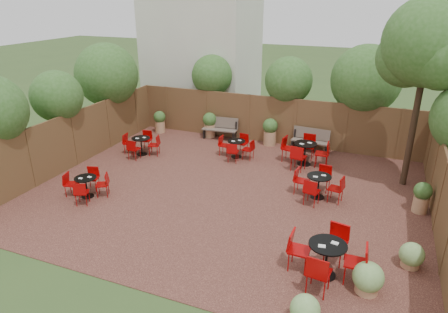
% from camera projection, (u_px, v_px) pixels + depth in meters
% --- Properties ---
extents(ground, '(80.00, 80.00, 0.00)m').
position_uv_depth(ground, '(227.00, 192.00, 12.90)').
color(ground, '#354F23').
rests_on(ground, ground).
extents(courtyard_paving, '(12.00, 10.00, 0.02)m').
position_uv_depth(courtyard_paving, '(227.00, 192.00, 12.90)').
color(courtyard_paving, '#361B16').
rests_on(courtyard_paving, ground).
extents(fence_back, '(12.00, 0.08, 2.00)m').
position_uv_depth(fence_back, '(271.00, 120.00, 16.82)').
color(fence_back, brown).
rests_on(fence_back, ground).
extents(fence_left, '(0.08, 10.00, 2.00)m').
position_uv_depth(fence_left, '(74.00, 139.00, 14.61)').
color(fence_left, brown).
rests_on(fence_left, ground).
extents(fence_right, '(0.08, 10.00, 2.00)m').
position_uv_depth(fence_right, '(442.00, 197.00, 10.44)').
color(fence_right, brown).
rests_on(fence_right, ground).
extents(neighbour_building, '(5.00, 4.00, 8.00)m').
position_uv_depth(neighbour_building, '(202.00, 35.00, 19.83)').
color(neighbour_building, beige).
rests_on(neighbour_building, ground).
extents(overhang_foliage, '(15.58, 10.74, 2.71)m').
position_uv_depth(overhang_foliage, '(225.00, 86.00, 15.00)').
color(overhang_foliage, '#2C551B').
rests_on(overhang_foliage, ground).
extents(courtyard_tree, '(2.80, 2.70, 5.93)m').
position_uv_depth(courtyard_tree, '(427.00, 48.00, 11.77)').
color(courtyard_tree, black).
rests_on(courtyard_tree, courtyard_paving).
extents(park_bench_left, '(1.55, 0.62, 0.94)m').
position_uv_depth(park_bench_left, '(220.00, 128.00, 17.44)').
color(park_bench_left, brown).
rests_on(park_bench_left, courtyard_paving).
extents(park_bench_right, '(1.52, 0.61, 0.92)m').
position_uv_depth(park_bench_right, '(311.00, 140.00, 16.08)').
color(park_bench_right, brown).
rests_on(park_bench_right, courtyard_paving).
extents(bistro_tables, '(9.45, 7.88, 0.96)m').
position_uv_depth(bistro_tables, '(249.00, 176.00, 12.97)').
color(bistro_tables, black).
rests_on(bistro_tables, courtyard_paving).
extents(planters, '(11.22, 4.36, 1.13)m').
position_uv_depth(planters, '(244.00, 134.00, 16.36)').
color(planters, '#A87954').
rests_on(planters, courtyard_paving).
extents(low_shrubs, '(2.50, 3.23, 0.71)m').
position_uv_depth(low_shrubs, '(364.00, 280.00, 8.43)').
color(low_shrubs, '#A87954').
rests_on(low_shrubs, courtyard_paving).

